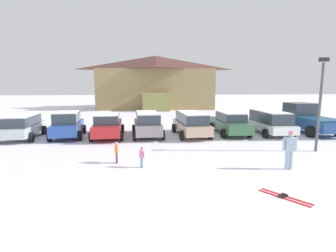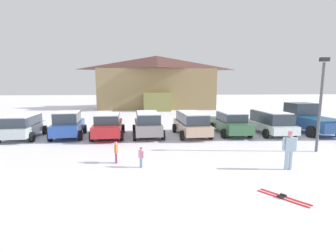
% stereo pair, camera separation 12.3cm
% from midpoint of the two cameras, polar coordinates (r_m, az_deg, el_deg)
% --- Properties ---
extents(ground, '(160.00, 160.00, 0.00)m').
position_cam_midpoint_polar(ground, '(7.63, 13.30, -19.43)').
color(ground, white).
extents(ski_lodge, '(17.14, 10.00, 7.69)m').
position_cam_midpoint_polar(ski_lodge, '(39.62, -2.86, 9.56)').
color(ski_lodge, '#937C50').
rests_on(ski_lodge, ground).
extents(parked_silver_wagon, '(2.43, 4.25, 1.59)m').
position_cam_midpoint_polar(parked_silver_wagon, '(19.93, -29.48, 0.03)').
color(parked_silver_wagon, '#B4C3C4').
rests_on(parked_silver_wagon, ground).
extents(parked_blue_hatchback, '(2.40, 4.18, 1.77)m').
position_cam_midpoint_polar(parked_blue_hatchback, '(19.07, -21.22, 0.29)').
color(parked_blue_hatchback, '#274A9E').
rests_on(parked_blue_hatchback, ground).
extents(parked_red_sedan, '(2.34, 4.60, 1.64)m').
position_cam_midpoint_polar(parked_red_sedan, '(18.32, -13.17, 0.17)').
color(parked_red_sedan, '#B22126').
rests_on(parked_red_sedan, ground).
extents(parked_grey_wagon, '(2.27, 4.22, 1.69)m').
position_cam_midpoint_polar(parked_grey_wagon, '(18.15, -4.72, 0.56)').
color(parked_grey_wagon, gray).
rests_on(parked_grey_wagon, ground).
extents(parked_beige_suv, '(2.38, 4.79, 1.66)m').
position_cam_midpoint_polar(parked_beige_suv, '(18.42, 4.87, 0.64)').
color(parked_beige_suv, tan).
rests_on(parked_beige_suv, ground).
extents(parked_green_coupe, '(2.16, 4.82, 1.62)m').
position_cam_midpoint_polar(parked_green_coupe, '(19.49, 13.11, 0.70)').
color(parked_green_coupe, '#376642').
rests_on(parked_green_coupe, ground).
extents(parked_white_suv, '(2.25, 4.79, 1.68)m').
position_cam_midpoint_polar(parked_white_suv, '(20.34, 21.07, 0.90)').
color(parked_white_suv, white).
rests_on(parked_white_suv, ground).
extents(pickup_truck, '(2.77, 5.64, 2.15)m').
position_cam_midpoint_polar(pickup_truck, '(22.34, 27.78, 1.37)').
color(pickup_truck, navy).
rests_on(pickup_truck, ground).
extents(skier_adult_in_blue_parka, '(0.62, 0.28, 1.67)m').
position_cam_midpoint_polar(skier_adult_in_blue_parka, '(12.23, 24.75, -4.34)').
color(skier_adult_in_blue_parka, '#9EB7CE').
rests_on(skier_adult_in_blue_parka, ground).
extents(skier_child_in_orange_jacket, '(0.18, 0.36, 0.99)m').
position_cam_midpoint_polar(skier_child_in_orange_jacket, '(12.30, -11.42, -5.43)').
color(skier_child_in_orange_jacket, '#772F55').
rests_on(skier_child_in_orange_jacket, ground).
extents(skier_child_in_pink_snowsuit, '(0.25, 0.26, 0.89)m').
position_cam_midpoint_polar(skier_child_in_pink_snowsuit, '(11.52, -6.00, -6.58)').
color(skier_child_in_pink_snowsuit, '#99B2C8').
rests_on(skier_child_in_pink_snowsuit, ground).
extents(pair_of_skis, '(1.24, 1.53, 0.08)m').
position_cam_midpoint_polar(pair_of_skis, '(9.49, 23.66, -13.94)').
color(pair_of_skis, red).
rests_on(pair_of_skis, ground).
extents(lamp_post, '(0.44, 0.24, 4.95)m').
position_cam_midpoint_polar(lamp_post, '(15.97, 30.05, 5.07)').
color(lamp_post, '#515459').
rests_on(lamp_post, ground).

